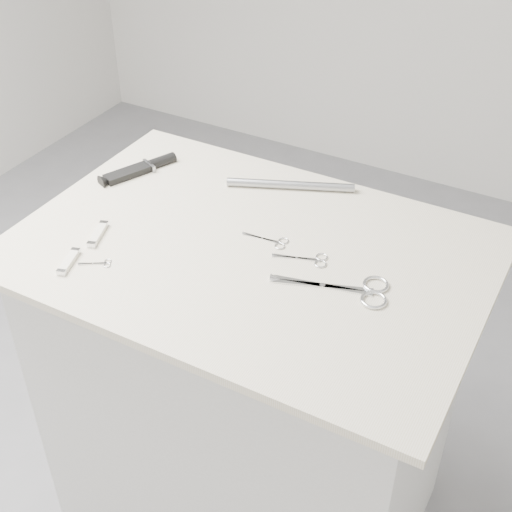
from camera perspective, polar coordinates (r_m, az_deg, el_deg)
The scene contains 11 objects.
ground at distance 2.19m, azimuth -0.35°, elevation -19.17°, with size 4.00×4.00×0.01m, color gray.
plinth at distance 1.83m, azimuth -0.41°, elevation -11.24°, with size 0.90×0.60×0.90m, color silver.
display_board at distance 1.52m, azimuth -0.48°, elevation 0.36°, with size 1.00×0.70×0.02m, color beige.
large_shears at distance 1.41m, azimuth 7.99°, elevation -2.69°, with size 0.23×0.12×0.01m.
embroidery_scissors_a at distance 1.48m, azimuth 4.35°, elevation -0.27°, with size 0.12×0.06×0.00m.
embroidery_scissors_b at distance 1.53m, azimuth 1.32°, elevation 1.20°, with size 0.10×0.04×0.00m.
tiny_scissors at distance 1.50m, azimuth -12.40°, elevation -0.59°, with size 0.06×0.05×0.00m.
sheathed_knife at distance 1.81m, azimuth -8.99°, elevation 6.96°, with size 0.10×0.19×0.02m.
pocket_knife_a at distance 1.52m, azimuth -14.75°, elevation -0.44°, with size 0.04×0.09×0.01m.
pocket_knife_b at distance 1.58m, azimuth -12.53°, elevation 1.74°, with size 0.05×0.09×0.01m.
metal_rail at distance 1.71m, azimuth 2.77°, elevation 5.70°, with size 0.02×0.02×0.30m, color #92949A.
Camera 1 is at (0.60, -1.06, 1.82)m, focal length 50.00 mm.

